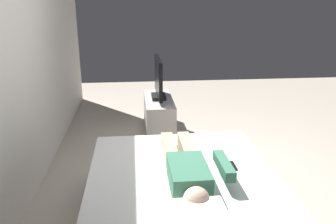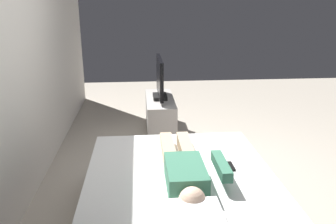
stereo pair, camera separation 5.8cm
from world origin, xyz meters
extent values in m
plane|color=#ADA393|center=(0.00, 0.00, 0.00)|extent=(10.00, 10.00, 0.00)
cube|color=silver|center=(0.40, 1.73, 1.40)|extent=(6.40, 0.10, 2.80)
cube|color=brown|center=(-0.78, 0.30, 0.15)|extent=(2.00, 1.58, 0.30)
cube|color=white|center=(-0.78, 0.30, 0.42)|extent=(1.92, 1.50, 0.24)
cube|color=#387056|center=(-0.88, 0.28, 0.63)|extent=(0.48, 0.28, 0.18)
sphere|color=beige|center=(-1.21, 0.28, 0.63)|extent=(0.18, 0.18, 0.18)
cube|color=tan|center=(-0.34, 0.20, 0.60)|extent=(0.60, 0.11, 0.11)
cube|color=tan|center=(-0.34, 0.36, 0.60)|extent=(0.60, 0.11, 0.11)
cube|color=#387056|center=(-0.82, 0.00, 0.67)|extent=(0.40, 0.08, 0.08)
cube|color=black|center=(-0.60, -0.14, 0.55)|extent=(0.15, 0.04, 0.02)
cube|color=#B7B2AD|center=(1.72, 0.31, 0.25)|extent=(1.10, 0.40, 0.50)
cube|color=black|center=(1.72, 0.31, 0.53)|extent=(0.32, 0.20, 0.05)
cube|color=black|center=(1.72, 0.31, 0.82)|extent=(0.88, 0.05, 0.54)
camera|label=1|loc=(-3.11, 0.66, 1.86)|focal=36.71mm
camera|label=2|loc=(-3.12, 0.60, 1.86)|focal=36.71mm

